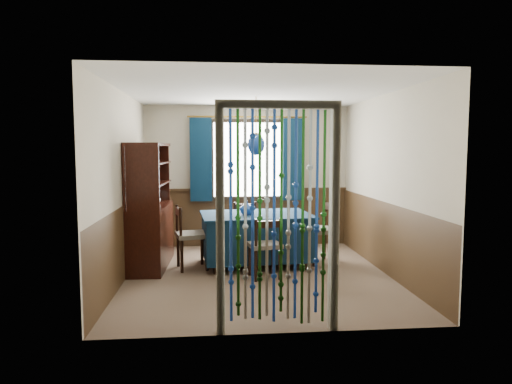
{
  "coord_description": "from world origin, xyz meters",
  "views": [
    {
      "loc": [
        -0.59,
        -6.13,
        1.74
      ],
      "look_at": [
        0.01,
        0.44,
        1.11
      ],
      "focal_mm": 32.0,
      "sensor_mm": 36.0,
      "label": 1
    }
  ],
  "objects": [
    {
      "name": "pendant_lamp",
      "position": [
        0.03,
        0.57,
        1.8
      ],
      "size": [
        0.25,
        0.25,
        0.85
      ],
      "color": "olive",
      "rests_on": "ceiling"
    },
    {
      "name": "wall_back",
      "position": [
        0.0,
        2.0,
        1.25
      ],
      "size": [
        3.6,
        0.0,
        3.6
      ],
      "primitive_type": "plane",
      "rotation": [
        1.57,
        0.0,
        0.0
      ],
      "color": "#BBB299",
      "rests_on": "ground"
    },
    {
      "name": "vase_sideboard",
      "position": [
        -1.48,
        0.87,
        0.99
      ],
      "size": [
        0.17,
        0.17,
        0.16
      ],
      "primitive_type": "imported",
      "rotation": [
        0.0,
        0.0,
        0.11
      ],
      "color": "beige",
      "rests_on": "sideboard"
    },
    {
      "name": "wainscot_front",
      "position": [
        0.0,
        -1.99,
        0.5
      ],
      "size": [
        3.6,
        0.0,
        3.6
      ],
      "primitive_type": "plane",
      "rotation": [
        -1.57,
        0.0,
        0.0
      ],
      "color": "#3E2A17",
      "rests_on": "ground"
    },
    {
      "name": "doorway",
      "position": [
        0.0,
        -1.94,
        1.05
      ],
      "size": [
        1.16,
        0.12,
        2.18
      ],
      "primitive_type": null,
      "color": "silver",
      "rests_on": "ground"
    },
    {
      "name": "chair_left",
      "position": [
        -0.95,
        0.44,
        0.49
      ],
      "size": [
        0.52,
        0.54,
        0.92
      ],
      "rotation": [
        0.0,
        0.0,
        -1.36
      ],
      "color": "black",
      "rests_on": "floor"
    },
    {
      "name": "wainscot_right",
      "position": [
        1.79,
        0.0,
        0.5
      ],
      "size": [
        0.0,
        4.0,
        4.0
      ],
      "primitive_type": "plane",
      "rotation": [
        1.57,
        0.0,
        -1.57
      ],
      "color": "#3E2A17",
      "rests_on": "ground"
    },
    {
      "name": "wainscot_left",
      "position": [
        -1.79,
        0.0,
        0.5
      ],
      "size": [
        0.0,
        4.0,
        4.0
      ],
      "primitive_type": "plane",
      "rotation": [
        1.57,
        0.0,
        1.57
      ],
      "color": "#3E2A17",
      "rests_on": "ground"
    },
    {
      "name": "sideboard",
      "position": [
        -1.54,
        0.63,
        0.63
      ],
      "size": [
        0.53,
        1.41,
        1.82
      ],
      "rotation": [
        0.0,
        0.0,
        -0.04
      ],
      "color": "black",
      "rests_on": "floor"
    },
    {
      "name": "wall_right",
      "position": [
        1.8,
        0.0,
        1.25
      ],
      "size": [
        0.0,
        4.0,
        4.0
      ],
      "primitive_type": "plane",
      "rotation": [
        1.57,
        0.0,
        -1.57
      ],
      "color": "#BBB299",
      "rests_on": "ground"
    },
    {
      "name": "wall_left",
      "position": [
        -1.8,
        0.0,
        1.25
      ],
      "size": [
        0.0,
        4.0,
        4.0
      ],
      "primitive_type": "plane",
      "rotation": [
        1.57,
        0.0,
        1.57
      ],
      "color": "#BBB299",
      "rests_on": "ground"
    },
    {
      "name": "wainscot_back",
      "position": [
        0.0,
        1.99,
        0.5
      ],
      "size": [
        3.6,
        0.0,
        3.6
      ],
      "primitive_type": "plane",
      "rotation": [
        1.57,
        0.0,
        0.0
      ],
      "color": "#3E2A17",
      "rests_on": "ground"
    },
    {
      "name": "chair_right",
      "position": [
        1.04,
        0.63,
        0.5
      ],
      "size": [
        0.54,
        0.55,
        0.94
      ],
      "rotation": [
        0.0,
        0.0,
        1.8
      ],
      "color": "black",
      "rests_on": "floor"
    },
    {
      "name": "wall_front",
      "position": [
        0.0,
        -2.0,
        1.25
      ],
      "size": [
        3.6,
        0.0,
        3.6
      ],
      "primitive_type": "plane",
      "rotation": [
        -1.57,
        0.0,
        0.0
      ],
      "color": "#BBB299",
      "rests_on": "ground"
    },
    {
      "name": "window",
      "position": [
        0.0,
        1.95,
        1.55
      ],
      "size": [
        1.32,
        0.12,
        1.42
      ],
      "primitive_type": "cube",
      "color": "black",
      "rests_on": "wall_back"
    },
    {
      "name": "bowl_shelf",
      "position": [
        -1.48,
        0.31,
        1.27
      ],
      "size": [
        0.3,
        0.3,
        0.06
      ],
      "primitive_type": "imported",
      "rotation": [
        0.0,
        0.0,
        -0.39
      ],
      "color": "beige",
      "rests_on": "sideboard"
    },
    {
      "name": "floor",
      "position": [
        0.0,
        0.0,
        0.0
      ],
      "size": [
        4.0,
        4.0,
        0.0
      ],
      "primitive_type": "plane",
      "color": "brown",
      "rests_on": "ground"
    },
    {
      "name": "ceiling",
      "position": [
        0.0,
        0.0,
        2.5
      ],
      "size": [
        4.0,
        4.0,
        0.0
      ],
      "primitive_type": "plane",
      "rotation": [
        3.14,
        0.0,
        0.0
      ],
      "color": "silver",
      "rests_on": "ground"
    },
    {
      "name": "chair_near",
      "position": [
        0.08,
        -0.15,
        0.44
      ],
      "size": [
        0.48,
        0.46,
        0.83
      ],
      "rotation": [
        0.0,
        0.0,
        0.19
      ],
      "color": "black",
      "rests_on": "floor"
    },
    {
      "name": "dining_table",
      "position": [
        0.03,
        0.57,
        0.45
      ],
      "size": [
        1.7,
        1.25,
        0.78
      ],
      "rotation": [
        0.0,
        0.0,
        0.09
      ],
      "color": "#0A2036",
      "rests_on": "floor"
    },
    {
      "name": "vase_table",
      "position": [
        -0.12,
        0.49,
        0.87
      ],
      "size": [
        0.22,
        0.22,
        0.19
      ],
      "primitive_type": "imported",
      "rotation": [
        0.0,
        0.0,
        -0.26
      ],
      "color": "navy",
      "rests_on": "dining_table"
    },
    {
      "name": "chair_far",
      "position": [
        -0.08,
        1.27,
        0.46
      ],
      "size": [
        0.43,
        0.41,
        0.85
      ],
      "rotation": [
        0.0,
        0.0,
        3.17
      ],
      "color": "black",
      "rests_on": "floor"
    }
  ]
}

